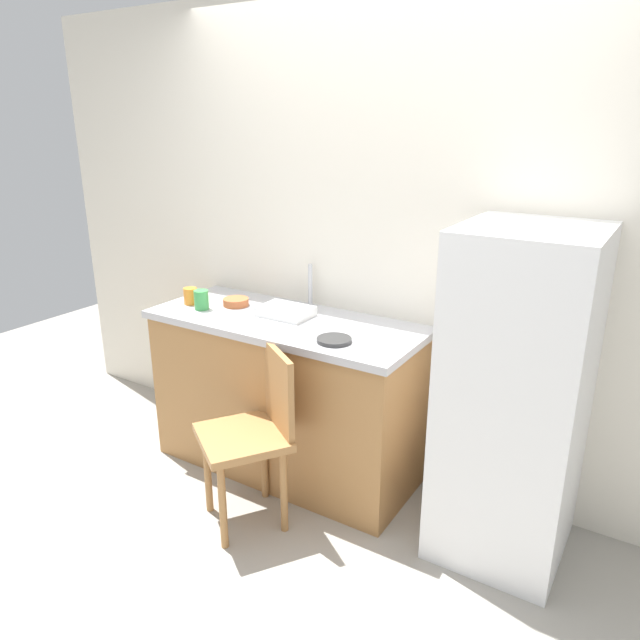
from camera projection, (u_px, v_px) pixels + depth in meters
ground_plane at (284, 558)px, 2.71m from camera, size 8.00×8.00×0.00m
back_wall at (389, 247)px, 3.10m from camera, size 4.80×0.10×2.55m
cabinet_base at (287, 397)px, 3.31m from camera, size 1.47×0.60×0.86m
countertop at (286, 322)px, 3.16m from camera, size 1.51×0.64×0.04m
faucet at (310, 285)px, 3.32m from camera, size 0.02×0.02×0.25m
refrigerator at (515, 398)px, 2.58m from camera, size 0.56×0.62×1.51m
chair at (255, 429)px, 2.83m from camera, size 0.56×0.56×0.89m
dish_tray at (286, 311)px, 3.19m from camera, size 0.28×0.20×0.05m
terracotta_bowl at (236, 302)px, 3.37m from camera, size 0.15×0.15×0.04m
hotplate at (334, 340)px, 2.82m from camera, size 0.17×0.17×0.02m
cup_green at (201, 300)px, 3.29m from camera, size 0.08×0.08×0.11m
cup_orange at (191, 296)px, 3.39m from camera, size 0.08×0.08×0.09m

